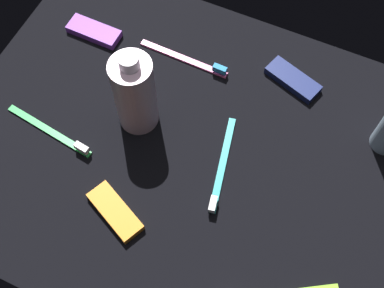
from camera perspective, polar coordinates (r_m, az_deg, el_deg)
name	(u,v)px	position (r cm, az deg, el deg)	size (l,w,h in cm)	color
ground_plane	(192,153)	(88.36, 0.00, -1.05)	(84.00, 64.00, 1.20)	black
bodywash_bottle	(135,93)	(84.53, -6.46, 5.68)	(7.02, 7.02, 17.97)	silver
toothbrush_green	(54,133)	(92.06, -15.26, 1.22)	(18.00, 3.54, 2.10)	green
toothbrush_teal	(220,171)	(85.78, 3.21, -3.04)	(4.84, 17.87, 2.10)	teal
toothbrush_pink	(189,60)	(97.16, -0.35, 9.46)	(18.02, 1.63, 2.10)	#E55999
snack_bar_orange	(115,212)	(83.80, -8.62, -7.52)	(10.40, 4.00, 1.50)	orange
snack_bar_purple	(94,31)	(102.85, -10.94, 12.30)	(10.40, 4.00, 1.50)	purple
snack_bar_navy	(293,80)	(96.21, 11.26, 7.10)	(10.40, 4.00, 1.50)	navy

